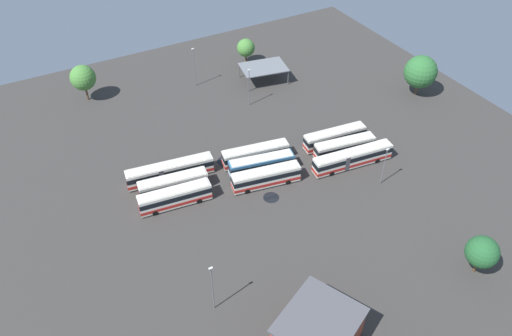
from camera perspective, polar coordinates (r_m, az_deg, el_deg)
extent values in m
plane|color=#383533|center=(93.76, 0.61, -0.54)|extent=(114.10, 114.10, 0.00)
cube|color=silver|center=(87.33, -9.23, -3.30)|extent=(12.83, 3.92, 3.10)
cube|color=beige|center=(86.23, -9.34, -2.52)|extent=(12.31, 3.67, 0.14)
cube|color=black|center=(86.99, -9.27, -3.06)|extent=(12.90, 3.97, 0.99)
cube|color=red|center=(87.93, -9.17, -3.70)|extent=(12.90, 3.97, 0.62)
cube|color=black|center=(87.90, -5.30, -1.97)|extent=(0.30, 1.99, 1.14)
cylinder|color=black|center=(89.60, -6.92, -2.83)|extent=(1.03, 0.42, 1.00)
cylinder|color=black|center=(88.01, -6.50, -3.76)|extent=(1.03, 0.42, 1.00)
cylinder|color=black|center=(88.69, -11.77, -4.09)|extent=(1.03, 0.42, 1.00)
cylinder|color=black|center=(87.09, -11.43, -5.06)|extent=(1.03, 0.42, 1.00)
cube|color=silver|center=(89.78, -9.42, -1.86)|extent=(12.47, 4.13, 3.10)
cube|color=beige|center=(88.71, -9.53, -1.09)|extent=(11.95, 3.87, 0.14)
cube|color=black|center=(89.45, -9.46, -1.63)|extent=(12.53, 4.17, 0.99)
cube|color=red|center=(90.36, -9.37, -2.27)|extent=(12.53, 4.17, 0.62)
cube|color=black|center=(90.24, -5.70, -0.67)|extent=(0.34, 1.99, 1.14)
cylinder|color=black|center=(91.97, -7.21, -1.49)|extent=(1.03, 0.44, 1.00)
cylinder|color=black|center=(90.34, -6.84, -2.38)|extent=(1.03, 0.44, 1.00)
cylinder|color=black|center=(91.19, -11.81, -2.60)|extent=(1.03, 0.44, 1.00)
cylinder|color=black|center=(89.54, -11.52, -3.52)|extent=(1.03, 0.44, 1.00)
cube|color=silver|center=(92.61, -9.78, -0.36)|extent=(16.13, 4.70, 3.10)
cube|color=beige|center=(91.57, -9.89, 0.41)|extent=(15.47, 4.41, 0.14)
cube|color=black|center=(92.29, -9.82, -0.12)|extent=(16.21, 4.74, 0.99)
cube|color=red|center=(93.17, -9.72, -0.76)|extent=(16.21, 4.74, 0.62)
cube|color=black|center=(93.39, -5.07, 1.05)|extent=(0.35, 1.99, 1.14)
cube|color=#47474C|center=(92.44, -10.83, -0.60)|extent=(1.25, 2.59, 2.97)
cylinder|color=black|center=(94.96, -6.96, 0.13)|extent=(1.03, 0.44, 1.00)
cylinder|color=black|center=(93.29, -6.60, -0.71)|extent=(1.03, 0.44, 1.00)
cylinder|color=black|center=(93.96, -12.76, -1.25)|extent=(1.03, 0.44, 1.00)
cylinder|color=black|center=(92.27, -12.51, -2.12)|extent=(1.03, 0.44, 1.00)
cube|color=silver|center=(90.04, 1.15, -1.05)|extent=(12.80, 4.68, 3.10)
cube|color=beige|center=(88.97, 1.16, -0.27)|extent=(12.27, 4.39, 0.14)
cube|color=black|center=(89.71, 1.15, -0.81)|extent=(12.87, 4.72, 0.99)
cube|color=red|center=(90.62, 1.14, -1.46)|extent=(12.87, 4.72, 0.62)
cube|color=black|center=(91.46, 4.88, 0.06)|extent=(0.42, 1.98, 1.14)
cylinder|color=black|center=(92.77, 3.18, -0.73)|extent=(1.04, 0.48, 1.00)
cylinder|color=black|center=(91.23, 3.68, -1.61)|extent=(1.04, 0.48, 1.00)
cylinder|color=black|center=(90.83, -1.42, -1.75)|extent=(1.04, 0.48, 1.00)
cylinder|color=black|center=(89.25, -0.99, -2.67)|extent=(1.04, 0.48, 1.00)
cube|color=teal|center=(92.63, 0.62, 0.36)|extent=(12.46, 4.82, 3.10)
cube|color=beige|center=(91.59, 0.63, 1.14)|extent=(11.94, 4.53, 0.14)
cube|color=black|center=(92.31, 0.62, 0.60)|extent=(12.52, 4.87, 0.99)
cube|color=silver|center=(93.19, 0.62, -0.04)|extent=(12.52, 4.87, 0.62)
cube|color=black|center=(93.90, 4.18, 1.36)|extent=(0.46, 1.97, 1.14)
cylinder|color=black|center=(95.27, 2.58, 0.60)|extent=(1.04, 0.49, 1.00)
cylinder|color=black|center=(93.68, 3.03, -0.24)|extent=(1.04, 0.49, 1.00)
cylinder|color=black|center=(93.50, -1.80, -0.29)|extent=(1.04, 0.49, 1.00)
cylinder|color=black|center=(91.87, -1.42, -1.16)|extent=(1.04, 0.49, 1.00)
cube|color=silver|center=(95.02, -0.05, 1.57)|extent=(13.02, 4.64, 3.10)
cube|color=beige|center=(94.01, -0.05, 2.34)|extent=(12.49, 4.36, 0.14)
cube|color=black|center=(94.71, -0.05, 1.81)|extent=(13.09, 4.69, 0.99)
cube|color=red|center=(95.57, -0.05, 1.17)|extent=(13.09, 4.69, 0.62)
cube|color=black|center=(96.45, 3.56, 2.61)|extent=(0.41, 1.98, 1.14)
cylinder|color=black|center=(97.74, 1.94, 1.82)|extent=(1.04, 0.47, 1.00)
cylinder|color=black|center=(96.12, 2.40, 1.03)|extent=(1.04, 0.47, 1.00)
cylinder|color=black|center=(95.80, -2.51, 0.86)|extent=(1.04, 0.47, 1.00)
cylinder|color=black|center=(94.15, -2.12, 0.04)|extent=(1.04, 0.47, 1.00)
cube|color=silver|center=(95.90, 10.97, 1.12)|extent=(16.12, 4.29, 3.10)
cube|color=beige|center=(94.90, 11.09, 1.88)|extent=(15.46, 4.02, 0.14)
cube|color=black|center=(95.59, 11.01, 1.35)|extent=(16.20, 4.34, 0.99)
cube|color=red|center=(96.44, 10.91, 0.72)|extent=(16.20, 4.34, 0.62)
cube|color=black|center=(99.48, 14.95, 2.47)|extent=(0.29, 1.99, 1.14)
cube|color=#47474C|center=(95.10, 10.07, 0.87)|extent=(1.19, 2.57, 2.97)
cylinder|color=black|center=(99.79, 12.98, 1.57)|extent=(1.03, 0.42, 1.00)
cylinder|color=black|center=(98.42, 13.66, 0.81)|extent=(1.03, 0.42, 1.00)
cylinder|color=black|center=(95.30, 7.99, 0.19)|extent=(1.03, 0.42, 1.00)
cylinder|color=black|center=(93.87, 8.63, -0.63)|extent=(1.03, 0.42, 1.00)
cube|color=silver|center=(98.28, 10.07, 2.37)|extent=(12.33, 4.35, 3.10)
cube|color=beige|center=(97.30, 10.18, 3.12)|extent=(11.82, 4.08, 0.14)
cube|color=black|center=(97.98, 10.10, 2.59)|extent=(12.39, 4.39, 0.99)
cube|color=red|center=(98.81, 10.01, 1.97)|extent=(12.39, 4.39, 0.62)
cube|color=black|center=(100.65, 13.16, 3.32)|extent=(0.38, 1.98, 1.14)
cylinder|color=black|center=(101.47, 11.57, 2.56)|extent=(1.04, 0.46, 1.00)
cylinder|color=black|center=(100.01, 12.17, 1.81)|extent=(1.04, 0.46, 1.00)
cylinder|color=black|center=(98.35, 7.75, 1.69)|extent=(1.04, 0.46, 1.00)
cylinder|color=black|center=(96.83, 8.32, 0.91)|extent=(1.04, 0.46, 1.00)
cube|color=silver|center=(100.47, 8.97, 3.47)|extent=(12.98, 3.91, 3.10)
cube|color=beige|center=(99.51, 9.06, 4.22)|extent=(12.45, 3.66, 0.14)
cube|color=black|center=(100.18, 9.00, 3.70)|extent=(13.05, 3.96, 0.99)
cube|color=red|center=(100.99, 8.92, 3.08)|extent=(13.05, 3.96, 0.62)
cube|color=black|center=(103.11, 12.11, 4.51)|extent=(0.29, 1.99, 1.14)
cylinder|color=black|center=(103.81, 10.50, 3.70)|extent=(1.03, 0.41, 1.00)
cylinder|color=black|center=(102.34, 11.13, 3.00)|extent=(1.03, 0.41, 1.00)
cylinder|color=black|center=(100.37, 6.61, 2.72)|extent=(1.03, 0.41, 1.00)
cylinder|color=black|center=(98.85, 7.20, 1.98)|extent=(1.03, 0.41, 1.00)
cube|color=#99422D|center=(69.47, 7.08, -18.10)|extent=(12.64, 12.06, 5.20)
cube|color=#4C4C51|center=(67.12, 7.28, -16.86)|extent=(13.40, 12.78, 0.36)
cube|color=slate|center=(119.13, 0.87, 11.44)|extent=(11.63, 9.11, 0.20)
cylinder|color=#59595B|center=(124.29, 2.55, 11.73)|extent=(0.20, 0.20, 3.59)
cylinder|color=#59595B|center=(118.86, 3.69, 10.24)|extent=(0.20, 0.20, 3.59)
cylinder|color=#59595B|center=(121.54, -1.90, 11.03)|extent=(0.20, 0.20, 3.59)
cylinder|color=#59595B|center=(115.98, -0.93, 9.48)|extent=(0.20, 0.20, 3.59)
cylinder|color=slate|center=(117.72, -7.05, 11.26)|extent=(0.16, 0.16, 9.21)
cube|color=silver|center=(115.48, -7.24, 13.33)|extent=(0.56, 0.28, 0.20)
cylinder|color=slate|center=(70.74, -4.97, -13.64)|extent=(0.16, 0.16, 8.80)
cube|color=silver|center=(67.09, -5.19, -11.34)|extent=(0.56, 0.28, 0.20)
cylinder|color=slate|center=(109.91, -0.78, 9.09)|extent=(0.16, 0.16, 8.55)
cube|color=silver|center=(107.65, -0.81, 11.12)|extent=(0.56, 0.28, 0.20)
cylinder|color=slate|center=(91.90, 14.39, 0.10)|extent=(0.16, 0.16, 7.72)
cube|color=silver|center=(89.41, 14.81, 2.07)|extent=(0.56, 0.28, 0.20)
cylinder|color=brown|center=(127.94, -1.15, 12.34)|extent=(0.44, 0.44, 2.36)
sphere|color=#478438|center=(126.53, -1.16, 13.57)|extent=(4.43, 4.43, 4.43)
cylinder|color=brown|center=(120.84, 17.84, 8.57)|extent=(0.44, 0.44, 2.73)
sphere|color=#2D6B33|center=(118.68, 18.28, 10.39)|extent=(7.30, 7.30, 7.30)
cylinder|color=brown|center=(119.34, -18.74, 8.07)|extent=(0.44, 0.44, 3.25)
sphere|color=#478438|center=(117.38, -19.16, 9.71)|extent=(5.60, 5.60, 5.60)
cylinder|color=brown|center=(83.85, 23.80, -10.22)|extent=(0.44, 0.44, 2.43)
sphere|color=#235B2D|center=(81.50, 24.41, -8.73)|extent=(4.93, 4.93, 4.93)
cylinder|color=black|center=(96.53, -3.54, 0.79)|extent=(3.13, 3.13, 0.01)
cylinder|color=black|center=(88.83, 1.74, -3.38)|extent=(2.89, 2.89, 0.01)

